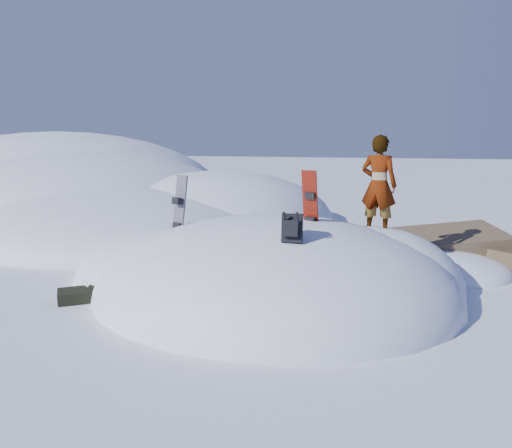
% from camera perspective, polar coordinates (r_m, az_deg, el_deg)
% --- Properties ---
extents(ground, '(120.00, 120.00, 0.00)m').
position_cam_1_polar(ground, '(9.70, 2.04, -8.04)').
color(ground, white).
rests_on(ground, ground).
extents(snow_mound, '(8.00, 6.00, 3.00)m').
position_cam_1_polar(snow_mound, '(9.95, 1.35, -7.55)').
color(snow_mound, white).
rests_on(snow_mound, ground).
extents(snow_ridge, '(21.50, 18.50, 6.40)m').
position_cam_1_polar(snow_ridge, '(22.72, -19.15, 1.92)').
color(snow_ridge, white).
rests_on(snow_ridge, ground).
extents(rock_outcrop, '(4.68, 4.41, 1.68)m').
position_cam_1_polar(rock_outcrop, '(12.54, 21.93, -4.50)').
color(rock_outcrop, brown).
rests_on(rock_outcrop, ground).
extents(snowboard_red, '(0.35, 0.33, 1.54)m').
position_cam_1_polar(snowboard_red, '(9.27, 6.25, 1.53)').
color(snowboard_red, red).
rests_on(snowboard_red, snow_mound).
extents(snowboard_dark, '(0.41, 0.40, 1.69)m').
position_cam_1_polar(snowboard_dark, '(10.12, -8.86, 0.88)').
color(snowboard_dark, black).
rests_on(snowboard_dark, snow_mound).
extents(backpack, '(0.36, 0.41, 0.55)m').
position_cam_1_polar(backpack, '(8.04, 4.14, -0.47)').
color(backpack, black).
rests_on(backpack, snow_mound).
extents(gear_pile, '(1.00, 0.84, 0.26)m').
position_cam_1_polar(gear_pile, '(9.85, -19.17, -7.53)').
color(gear_pile, black).
rests_on(gear_pile, ground).
extents(person, '(0.82, 0.67, 1.94)m').
position_cam_1_polar(person, '(10.03, 13.84, 4.35)').
color(person, slate).
rests_on(person, snow_mound).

